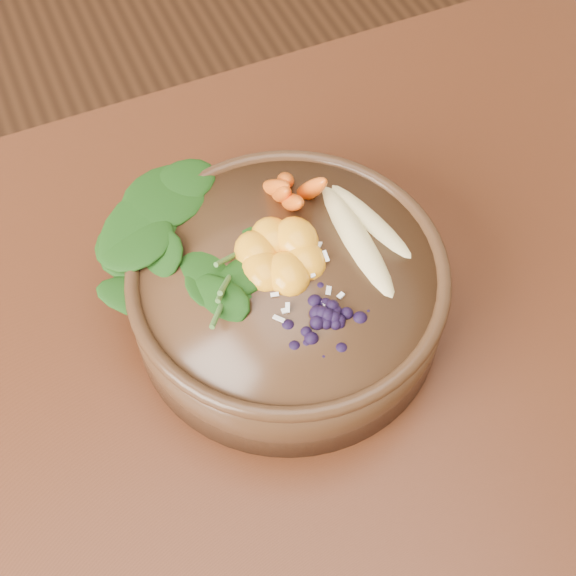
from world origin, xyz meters
The scene contains 8 objects.
dining_table centered at (0.00, 0.00, 0.66)m, with size 1.60×0.90×0.75m.
stoneware_bowl centered at (0.07, 0.14, 0.78)m, with size 0.26×0.26×0.07m, color #3D2615.
kale_heap centered at (0.02, 0.18, 0.84)m, with size 0.17×0.15×0.04m, color #173F0E, non-canonical shape.
carrot_cluster centered at (0.10, 0.21, 0.86)m, with size 0.05×0.05×0.07m, color orange, non-canonical shape.
banana_halves centered at (0.14, 0.15, 0.83)m, with size 0.06×0.15×0.02m.
mandarin_cluster centered at (0.07, 0.15, 0.83)m, with size 0.07×0.08×0.03m, color orange, non-canonical shape.
blueberry_pile centered at (0.07, 0.08, 0.84)m, with size 0.12×0.09×0.04m, color black, non-canonical shape.
coconut_flakes centered at (0.07, 0.12, 0.82)m, with size 0.08×0.06×0.01m, color white, non-canonical shape.
Camera 1 is at (-0.08, -0.20, 1.34)m, focal length 50.00 mm.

